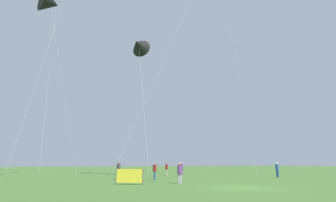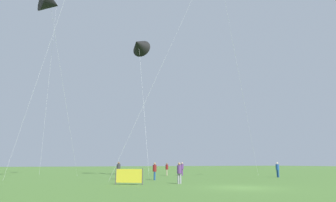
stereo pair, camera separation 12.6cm
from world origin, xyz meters
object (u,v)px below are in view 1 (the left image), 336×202
object	(u,v)px
person_standing_3	(277,169)
person_standing_5	(180,171)
person_standing_4	(155,170)
person_standing_0	(182,168)
person_standing_2	(118,169)
event_banner	(129,176)
person_standing_1	(167,168)
kite_flying_0	(139,45)
kite_flying_5	(50,2)

from	to	relation	value
person_standing_3	person_standing_5	xyz separation A→B (m)	(-15.56, -5.01, -0.02)
person_standing_4	person_standing_5	xyz separation A→B (m)	(-0.10, -5.72, -0.00)
person_standing_0	person_standing_2	size ratio (longest dim) A/B	0.98
event_banner	person_standing_2	bearing A→B (deg)	81.45
person_standing_1	person_standing_5	xyz separation A→B (m)	(-5.50, -14.85, 0.02)
person_standing_3	event_banner	bearing A→B (deg)	-76.71
person_standing_2	event_banner	xyz separation A→B (m)	(-1.16, -7.74, -0.36)
person_standing_5	person_standing_3	bearing A→B (deg)	44.81
person_standing_0	person_standing_5	size ratio (longest dim) A/B	1.03
person_standing_1	person_standing_3	size ratio (longest dim) A/B	0.96
person_standing_2	person_standing_5	distance (m)	8.96
kite_flying_0	kite_flying_5	bearing A→B (deg)	-172.25
person_standing_0	person_standing_2	xyz separation A→B (m)	(-10.34, -5.66, 0.02)
person_standing_3	person_standing_4	xyz separation A→B (m)	(-15.46, 0.72, -0.02)
person_standing_4	person_standing_3	bearing A→B (deg)	101.32
kite_flying_0	event_banner	xyz separation A→B (m)	(-4.95, -13.43, -17.09)
kite_flying_5	person_standing_3	bearing A→B (deg)	-15.96
kite_flying_0	event_banner	world-z (taller)	kite_flying_0
person_standing_1	kite_flying_5	world-z (taller)	kite_flying_5
person_standing_0	person_standing_2	bearing A→B (deg)	-25.00
kite_flying_0	person_standing_4	bearing A→B (deg)	-95.58
person_standing_2	person_standing_3	distance (m)	18.74
person_standing_2	kite_flying_5	xyz separation A→B (m)	(-8.04, 4.08, 19.45)
event_banner	person_standing_4	bearing A→B (deg)	50.38
kite_flying_0	kite_flying_5	xyz separation A→B (m)	(-11.82, -1.61, 2.73)
kite_flying_5	event_banner	size ratio (longest dim) A/B	11.91
event_banner	kite_flying_5	bearing A→B (deg)	120.18
person_standing_3	kite_flying_0	bearing A→B (deg)	-121.06
person_standing_0	event_banner	distance (m)	17.67
person_standing_3	person_standing_4	size ratio (longest dim) A/B	1.02
person_standing_5	kite_flying_0	xyz separation A→B (m)	(0.93, 14.18, 16.77)
person_standing_3	event_banner	size ratio (longest dim) A/B	0.94
person_standing_2	kite_flying_5	bearing A→B (deg)	150.27
person_standing_1	person_standing_2	size ratio (longest dim) A/B	0.94
person_standing_1	person_standing_2	distance (m)	10.50
person_standing_1	person_standing_4	distance (m)	10.60
person_standing_3	person_standing_5	size ratio (longest dim) A/B	1.02
person_standing_5	kite_flying_5	distance (m)	25.63
event_banner	person_standing_3	bearing A→B (deg)	12.27
person_standing_0	event_banner	size ratio (longest dim) A/B	0.95
person_standing_4	kite_flying_0	world-z (taller)	kite_flying_0
person_standing_5	kite_flying_5	world-z (taller)	kite_flying_5
person_standing_2	person_standing_1	bearing A→B (deg)	34.45
person_standing_3	person_standing_4	bearing A→B (deg)	-91.64
person_standing_0	person_standing_3	size ratio (longest dim) A/B	1.01
person_standing_3	kite_flying_0	xyz separation A→B (m)	(-14.63, 9.17, 16.75)
person_standing_4	kite_flying_5	xyz separation A→B (m)	(-10.99, 6.85, 19.50)
person_standing_5	kite_flying_0	distance (m)	21.98
person_standing_0	person_standing_2	distance (m)	11.79
person_standing_4	person_standing_5	world-z (taller)	person_standing_4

